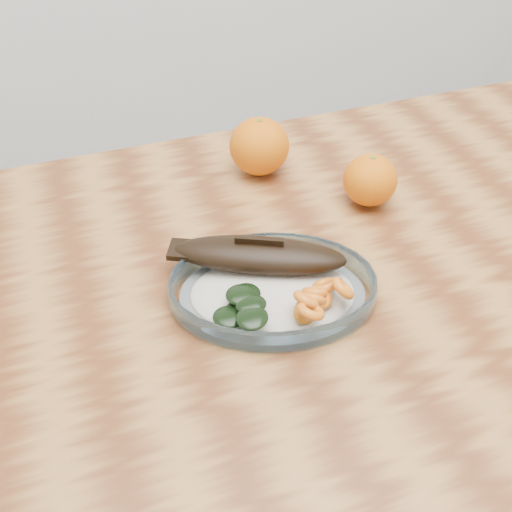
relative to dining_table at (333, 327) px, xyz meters
name	(u,v)px	position (x,y,z in m)	size (l,w,h in m)	color
dining_table	(333,327)	(0.00, 0.00, 0.00)	(1.20, 0.80, 0.75)	brown
plated_meal	(272,286)	(-0.10, -0.01, 0.12)	(0.57, 0.57, 0.08)	white
orange_left	(259,146)	(-0.02, 0.26, 0.14)	(0.09, 0.09, 0.09)	#E76504
orange_right	(370,180)	(0.11, 0.13, 0.14)	(0.08, 0.08, 0.08)	#E76504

